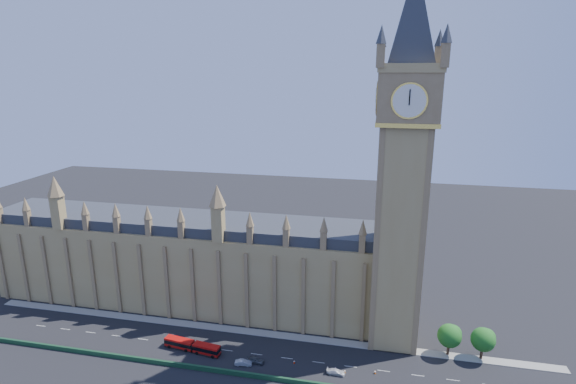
% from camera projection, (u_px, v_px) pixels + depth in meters
% --- Properties ---
extents(ground, '(400.00, 400.00, 0.00)m').
position_uv_depth(ground, '(242.00, 352.00, 116.05)').
color(ground, black).
rests_on(ground, ground).
extents(palace_westminster, '(120.00, 20.00, 28.00)m').
position_uv_depth(palace_westminster, '(185.00, 261.00, 138.24)').
color(palace_westminster, '#9C824B').
rests_on(palace_westminster, ground).
extents(elizabeth_tower, '(20.59, 20.59, 105.00)m').
position_uv_depth(elizabeth_tower, '(405.00, 139.00, 107.46)').
color(elizabeth_tower, '#9C824B').
rests_on(elizabeth_tower, ground).
extents(bridge_parapet, '(160.00, 0.60, 1.20)m').
position_uv_depth(bridge_parapet, '(230.00, 372.00, 107.39)').
color(bridge_parapet, '#1E4C2D').
rests_on(bridge_parapet, ground).
extents(kerb_north, '(160.00, 3.00, 0.16)m').
position_uv_depth(kerb_north, '(252.00, 332.00, 125.00)').
color(kerb_north, gray).
rests_on(kerb_north, ground).
extents(tree_east_near, '(6.00, 6.00, 8.50)m').
position_uv_depth(tree_east_near, '(450.00, 335.00, 113.63)').
color(tree_east_near, '#382619').
rests_on(tree_east_near, ground).
extents(tree_east_far, '(6.00, 6.00, 8.50)m').
position_uv_depth(tree_east_far, '(484.00, 339.00, 112.02)').
color(tree_east_far, '#382619').
rests_on(tree_east_far, ground).
extents(red_bus, '(15.74, 4.30, 2.65)m').
position_uv_depth(red_bus, '(192.00, 346.00, 116.31)').
color(red_bus, '#B30E0B').
rests_on(red_bus, ground).
extents(car_grey, '(4.43, 2.16, 1.46)m').
position_uv_depth(car_grey, '(256.00, 360.00, 111.70)').
color(car_grey, '#414549').
rests_on(car_grey, ground).
extents(car_silver, '(4.34, 2.02, 1.38)m').
position_uv_depth(car_silver, '(243.00, 363.00, 110.79)').
color(car_silver, '#9B9EA2').
rests_on(car_silver, ground).
extents(car_white, '(4.45, 1.89, 1.28)m').
position_uv_depth(car_white, '(336.00, 372.00, 107.45)').
color(car_white, silver).
rests_on(car_white, ground).
extents(cone_a, '(0.54, 0.54, 0.77)m').
position_uv_depth(cone_a, '(294.00, 362.00, 111.61)').
color(cone_a, black).
rests_on(cone_a, ground).
extents(cone_b, '(0.57, 0.57, 0.80)m').
position_uv_depth(cone_b, '(345.00, 371.00, 108.04)').
color(cone_b, black).
rests_on(cone_b, ground).
extents(cone_c, '(0.64, 0.64, 0.80)m').
position_uv_depth(cone_c, '(375.00, 372.00, 107.77)').
color(cone_c, black).
rests_on(cone_c, ground).
extents(cone_d, '(0.44, 0.44, 0.64)m').
position_uv_depth(cone_d, '(335.00, 368.00, 109.27)').
color(cone_d, black).
rests_on(cone_d, ground).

